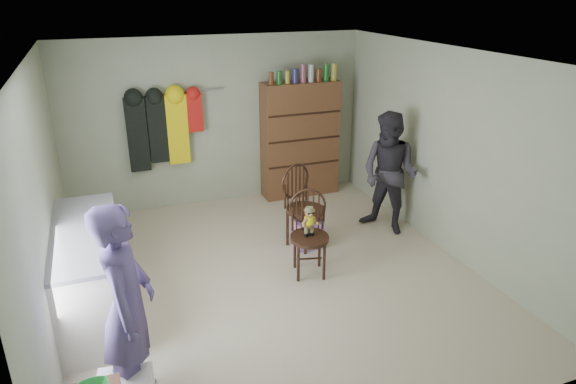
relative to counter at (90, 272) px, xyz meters
name	(u,v)px	position (x,y,z in m)	size (l,w,h in m)	color
ground_plane	(274,277)	(1.95, 0.00, -0.47)	(5.00, 5.00, 0.00)	beige
room_walls	(257,134)	(1.95, 0.53, 1.11)	(5.00, 5.00, 5.00)	#A6AE92
counter	(90,272)	(0.00, 0.00, 0.00)	(0.64, 1.86, 0.94)	silver
chair_front	(309,228)	(2.37, -0.03, 0.09)	(0.54, 0.54, 1.00)	#3B2114
chair_far	(302,203)	(2.56, 0.65, 0.10)	(0.62, 0.62, 1.07)	#3B2114
striped_bag	(308,234)	(2.61, 0.55, -0.29)	(0.35, 0.27, 0.37)	pink
person_left	(128,308)	(0.30, -1.37, 0.39)	(0.63, 0.41, 1.73)	#53447D
person_right	(389,174)	(3.80, 0.62, 0.35)	(0.80, 0.62, 1.65)	#2D2B33
dresser	(300,139)	(3.20, 2.30, 0.45)	(1.20, 0.39, 2.07)	brown
coat_rack	(163,129)	(1.12, 2.38, 0.78)	(1.42, 0.12, 1.09)	#99999E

